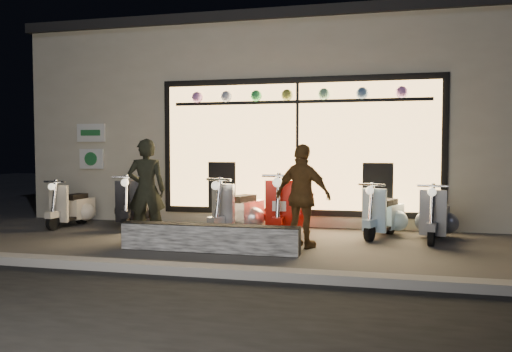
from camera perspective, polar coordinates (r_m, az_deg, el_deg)
The scene contains 12 objects.
ground at distance 7.99m, azimuth -3.07°, elevation -7.74°, with size 40.00×40.00×0.00m, color #383533.
kerb at distance 6.12m, azimuth -8.36°, elevation -10.52°, with size 40.00×0.25×0.12m, color slate.
shop_building at distance 12.72m, azimuth 3.20°, elevation 5.76°, with size 10.20×6.23×4.20m.
graffiti_barrier at distance 7.37m, azimuth -5.33°, elevation -7.07°, with size 2.66×0.28×0.40m, color black.
scooter_silver at distance 8.84m, azimuth -1.77°, elevation -4.13°, with size 0.74×1.35×0.97m.
scooter_red at distance 8.73m, azimuth 3.34°, elevation -4.02°, with size 0.47×1.46×1.05m.
scooter_black at distance 10.07m, azimuth -13.95°, elevation -3.35°, with size 0.69×1.35×0.97m.
scooter_cream at distance 10.47m, azimuth -20.04°, elevation -3.42°, with size 0.43×1.23×0.88m.
scooter_blue at distance 8.92m, azimuth 14.53°, elevation -4.35°, with size 0.72×1.24×0.90m.
scooter_grey at distance 8.83m, azimuth 19.86°, elevation -4.49°, with size 0.58×1.28×0.91m.
man at distance 8.33m, azimuth -12.42°, elevation -1.57°, with size 0.61×0.40×1.67m, color black.
woman at distance 7.59m, azimuth 5.37°, elevation -2.29°, with size 0.93×0.39×1.58m, color brown.
Camera 1 is at (2.18, -7.54, 1.49)m, focal length 35.00 mm.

